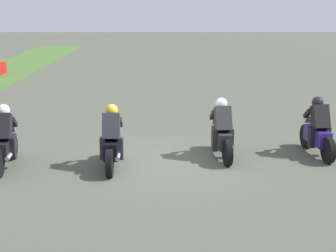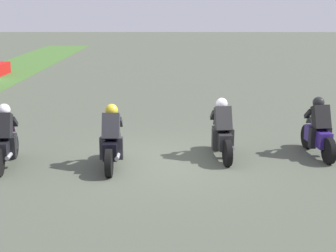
% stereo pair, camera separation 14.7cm
% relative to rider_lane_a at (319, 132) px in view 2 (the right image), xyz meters
% --- Properties ---
extents(ground_plane, '(120.00, 120.00, 0.00)m').
position_rel_rider_lane_a_xyz_m(ground_plane, '(-0.58, 3.90, -0.62)').
color(ground_plane, '#494F41').
extents(rider_lane_a, '(2.04, 0.57, 1.51)m').
position_rel_rider_lane_a_xyz_m(rider_lane_a, '(0.00, 0.00, 0.00)').
color(rider_lane_a, black).
rests_on(rider_lane_a, ground_plane).
extents(rider_lane_b, '(2.04, 0.57, 1.51)m').
position_rel_rider_lane_a_xyz_m(rider_lane_b, '(-0.18, 2.47, 0.00)').
color(rider_lane_b, black).
rests_on(rider_lane_b, ground_plane).
extents(rider_lane_c, '(2.04, 0.54, 1.51)m').
position_rel_rider_lane_a_xyz_m(rider_lane_c, '(-0.98, 5.15, 0.00)').
color(rider_lane_c, black).
rests_on(rider_lane_c, ground_plane).
extents(rider_lane_d, '(2.04, 0.55, 1.51)m').
position_rel_rider_lane_a_xyz_m(rider_lane_d, '(-0.97, 7.68, 0.00)').
color(rider_lane_d, black).
rests_on(rider_lane_d, ground_plane).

